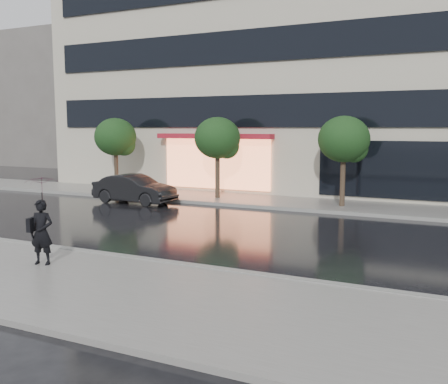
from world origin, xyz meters
The scene contains 12 objects.
ground centered at (0.00, 0.00, 0.00)m, with size 120.00×120.00×0.00m, color black.
sidewalk_near centered at (0.00, -3.25, 0.06)m, with size 60.00×4.50×0.12m, color slate.
sidewalk_far centered at (0.00, 10.25, 0.06)m, with size 60.00×3.50×0.12m, color slate.
curb_near centered at (0.00, -1.00, 0.07)m, with size 60.00×0.25×0.14m, color gray.
curb_far centered at (0.00, 8.50, 0.07)m, with size 60.00×0.25×0.14m, color gray.
office_building centered at (0.00, 17.97, 9.00)m, with size 30.00×12.76×18.00m.
bg_building_left centered at (-28.00, 26.00, 6.00)m, with size 14.00×10.00×12.00m, color #59544F.
tree_far_west centered at (-8.94, 10.03, 2.92)m, with size 2.20×2.20×3.99m.
tree_mid_west centered at (-2.94, 10.03, 2.92)m, with size 2.20×2.20×3.99m.
tree_mid_east centered at (3.06, 10.03, 2.92)m, with size 2.20×2.20×3.99m.
parked_car centered at (-6.05, 7.46, 0.67)m, with size 1.41×4.04×1.33m, color black.
pedestrian_with_umbrella centered at (-1.71, -2.50, 1.51)m, with size 1.00×1.01×2.20m.
Camera 1 is at (7.48, -11.49, 3.49)m, focal length 40.00 mm.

